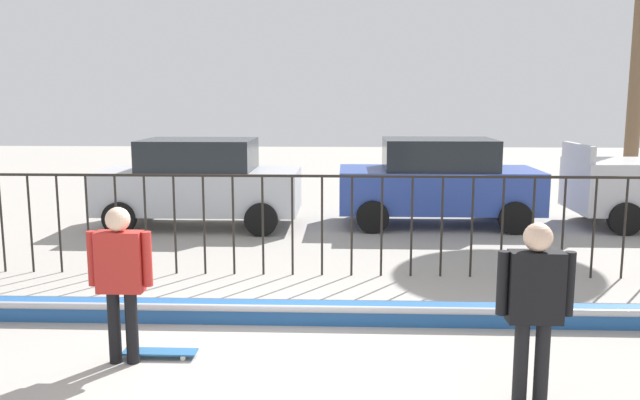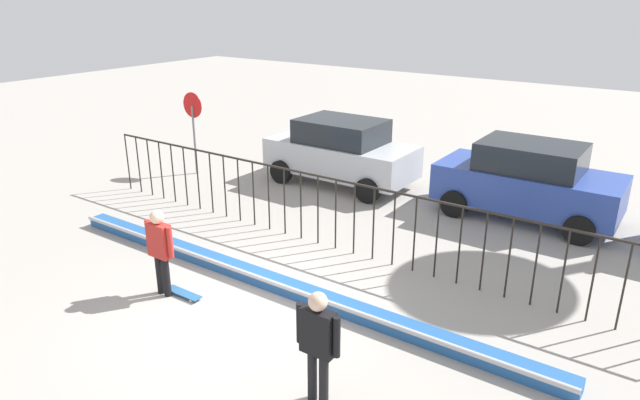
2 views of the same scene
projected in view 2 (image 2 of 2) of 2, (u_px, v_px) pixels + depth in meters
ground_plane at (238, 310)px, 10.04m from camera, size 60.00×60.00×0.00m
bowl_coping_ledge at (273, 282)px, 10.76m from camera, size 11.00×0.40×0.27m
perimeter_fence at (336, 205)px, 12.12m from camera, size 14.04×0.04×1.60m
skateboarder at (160, 245)px, 10.23m from camera, size 0.68×0.25×1.68m
skateboard at (183, 293)px, 10.49m from camera, size 0.80×0.20×0.07m
camera_operator at (318, 338)px, 7.46m from camera, size 0.69×0.26×1.70m
parked_car_silver at (341, 151)px, 16.34m from camera, size 4.30×2.12×1.90m
parked_car_blue at (528, 180)px, 13.85m from camera, size 4.30×2.12×1.90m
stop_sign at (193, 122)px, 17.04m from camera, size 0.76×0.07×2.50m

